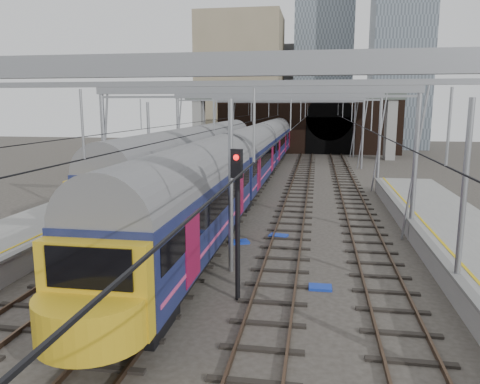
% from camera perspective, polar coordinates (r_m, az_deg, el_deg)
% --- Properties ---
extents(ground, '(160.00, 160.00, 0.00)m').
position_cam_1_polar(ground, '(17.81, -2.28, -11.76)').
color(ground, '#38332D').
rests_on(ground, ground).
extents(platform_left, '(4.32, 55.00, 1.12)m').
position_cam_1_polar(platform_left, '(23.85, -25.80, -5.62)').
color(platform_left, gray).
rests_on(platform_left, ground).
extents(tracks, '(14.40, 80.00, 0.22)m').
position_cam_1_polar(tracks, '(32.03, 3.12, -1.67)').
color(tracks, '#4C3828').
rests_on(tracks, ground).
extents(overhead_line, '(16.80, 80.00, 8.00)m').
position_cam_1_polar(overhead_line, '(37.78, 4.31, 10.16)').
color(overhead_line, gray).
rests_on(overhead_line, ground).
extents(retaining_wall, '(28.00, 2.75, 9.00)m').
position_cam_1_polar(retaining_wall, '(68.15, 7.77, 8.32)').
color(retaining_wall, black).
rests_on(retaining_wall, ground).
extents(overbridge, '(28.00, 3.00, 9.25)m').
position_cam_1_polar(overbridge, '(62.24, 6.37, 10.86)').
color(overbridge, gray).
rests_on(overbridge, ground).
extents(city_skyline, '(37.50, 27.50, 60.00)m').
position_cam_1_polar(city_skyline, '(87.25, 9.28, 17.12)').
color(city_skyline, tan).
rests_on(city_skyline, ground).
extents(train_main, '(3.02, 69.68, 5.12)m').
position_cam_1_polar(train_main, '(45.39, 2.54, 5.23)').
color(train_main, black).
rests_on(train_main, ground).
extents(train_second, '(3.08, 35.54, 5.20)m').
position_cam_1_polar(train_second, '(37.66, -5.11, 4.18)').
color(train_second, black).
rests_on(train_second, ground).
extents(signal_near_left, '(0.34, 0.45, 4.37)m').
position_cam_1_polar(signal_near_left, '(19.47, -8.62, -1.32)').
color(signal_near_left, black).
rests_on(signal_near_left, ground).
extents(signal_near_centre, '(0.42, 0.48, 5.34)m').
position_cam_1_polar(signal_near_centre, '(15.85, -0.33, -1.95)').
color(signal_near_centre, black).
rests_on(signal_near_centre, ground).
extents(relay_cabinet, '(0.64, 0.54, 1.24)m').
position_cam_1_polar(relay_cabinet, '(21.52, -22.55, -6.86)').
color(relay_cabinet, silver).
rests_on(relay_cabinet, ground).
extents(equip_cover_a, '(1.14, 0.99, 0.11)m').
position_cam_1_polar(equip_cover_a, '(23.43, -0.11, -6.10)').
color(equip_cover_a, '#1837B5').
rests_on(equip_cover_a, ground).
extents(equip_cover_b, '(1.04, 0.83, 0.11)m').
position_cam_1_polar(equip_cover_b, '(24.60, 4.70, -5.33)').
color(equip_cover_b, '#1837B5').
rests_on(equip_cover_b, ground).
extents(equip_cover_c, '(0.86, 0.61, 0.10)m').
position_cam_1_polar(equip_cover_c, '(18.07, 9.76, -11.39)').
color(equip_cover_c, '#1837B5').
rests_on(equip_cover_c, ground).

